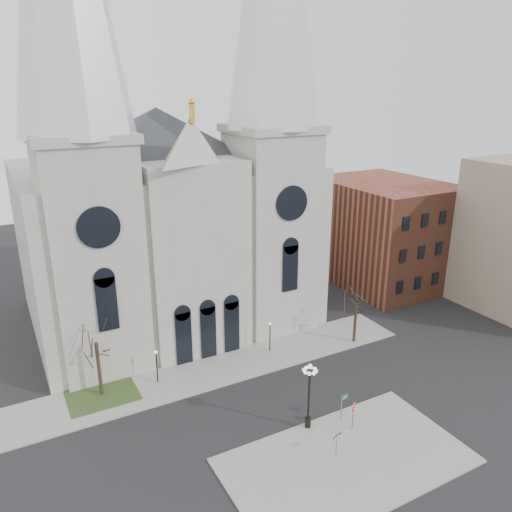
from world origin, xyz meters
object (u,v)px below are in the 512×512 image
globe_lamp (309,388)px  one_way_sign (337,440)px  street_name_sign (342,405)px  stop_sign (353,410)px

globe_lamp → one_way_sign: 4.35m
one_way_sign → street_name_sign: bearing=30.2°
globe_lamp → street_name_sign: size_ratio=2.48×
street_name_sign → globe_lamp: bearing=156.4°
one_way_sign → globe_lamp: bearing=73.5°
one_way_sign → street_name_sign: (2.93, 3.14, 0.06)m
stop_sign → street_name_sign: bearing=85.5°
stop_sign → globe_lamp: globe_lamp is taller
stop_sign → one_way_sign: (-2.98, -1.80, -0.43)m
one_way_sign → stop_sign: bearing=14.2°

